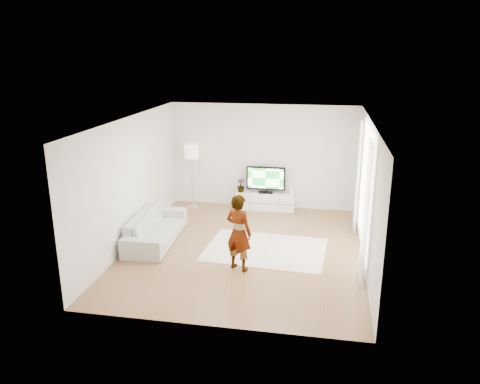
% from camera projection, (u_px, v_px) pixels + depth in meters
% --- Properties ---
extents(floor, '(6.00, 6.00, 0.00)m').
position_uv_depth(floor, '(244.00, 249.00, 10.15)').
color(floor, '#A8704B').
rests_on(floor, ground).
extents(ceiling, '(6.00, 6.00, 0.00)m').
position_uv_depth(ceiling, '(244.00, 120.00, 9.33)').
color(ceiling, white).
rests_on(ceiling, wall_back).
extents(wall_left, '(0.02, 6.00, 2.80)m').
position_uv_depth(wall_left, '(131.00, 182.00, 10.17)').
color(wall_left, silver).
rests_on(wall_left, floor).
extents(wall_right, '(0.02, 6.00, 2.80)m').
position_uv_depth(wall_right, '(367.00, 194.00, 9.31)').
color(wall_right, silver).
rests_on(wall_right, floor).
extents(wall_back, '(5.00, 0.02, 2.80)m').
position_uv_depth(wall_back, '(263.00, 157.00, 12.56)').
color(wall_back, silver).
rests_on(wall_back, floor).
extents(wall_front, '(5.00, 0.02, 2.80)m').
position_uv_depth(wall_front, '(209.00, 244.00, 6.92)').
color(wall_front, silver).
rests_on(wall_front, floor).
extents(window, '(0.01, 2.60, 2.50)m').
position_uv_depth(window, '(365.00, 187.00, 9.58)').
color(window, white).
rests_on(window, wall_right).
extents(curtain_near, '(0.04, 0.70, 2.60)m').
position_uv_depth(curtain_near, '(366.00, 212.00, 8.40)').
color(curtain_near, white).
rests_on(curtain_near, floor).
extents(curtain_far, '(0.04, 0.70, 2.60)m').
position_uv_depth(curtain_far, '(357.00, 176.00, 10.85)').
color(curtain_far, white).
rests_on(curtain_far, floor).
extents(media_console, '(1.58, 0.45, 0.45)m').
position_uv_depth(media_console, '(265.00, 201.00, 12.66)').
color(media_console, white).
rests_on(media_console, floor).
extents(television, '(1.05, 0.21, 0.73)m').
position_uv_depth(television, '(266.00, 179.00, 12.51)').
color(television, black).
rests_on(television, media_console).
extents(game_console, '(0.08, 0.18, 0.24)m').
position_uv_depth(game_console, '(291.00, 190.00, 12.45)').
color(game_console, white).
rests_on(game_console, media_console).
extents(potted_plant, '(0.21, 0.21, 0.36)m').
position_uv_depth(potted_plant, '(241.00, 186.00, 12.66)').
color(potted_plant, '#3F7238').
rests_on(potted_plant, media_console).
extents(rug, '(2.66, 2.00, 0.01)m').
position_uv_depth(rug, '(265.00, 249.00, 10.12)').
color(rug, beige).
rests_on(rug, floor).
extents(player, '(0.66, 0.57, 1.53)m').
position_uv_depth(player, '(239.00, 232.00, 9.00)').
color(player, '#334772').
rests_on(player, rug).
extents(sofa, '(0.97, 2.27, 0.65)m').
position_uv_depth(sofa, '(156.00, 228.00, 10.47)').
color(sofa, beige).
rests_on(sofa, floor).
extents(floor_lamp, '(0.39, 0.39, 1.75)m').
position_uv_depth(floor_lamp, '(192.00, 154.00, 12.47)').
color(floor_lamp, silver).
rests_on(floor_lamp, floor).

